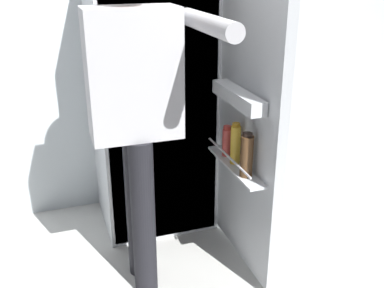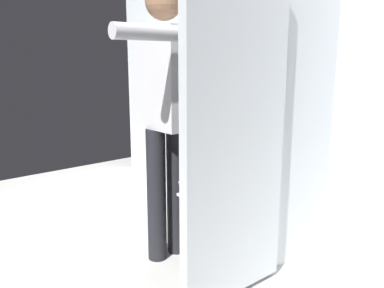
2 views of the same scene
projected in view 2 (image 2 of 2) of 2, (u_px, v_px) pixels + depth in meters
The scene contains 4 objects.
ground_plane at pixel (200, 263), 2.49m from camera, with size 5.32×5.32×0.00m, color silver.
kitchen_wall at pixel (296, 63), 2.78m from camera, with size 4.40×0.10×2.47m, color silver.
refrigerator at pixel (260, 127), 2.59m from camera, with size 0.75×1.27×1.64m.
person at pixel (166, 99), 2.38m from camera, with size 0.54×0.75×1.70m.
Camera 2 is at (1.71, -1.50, 1.26)m, focal length 36.87 mm.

